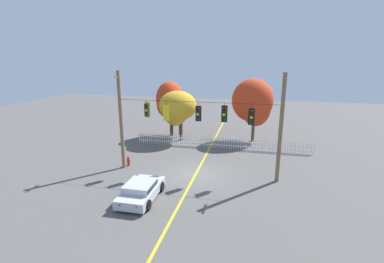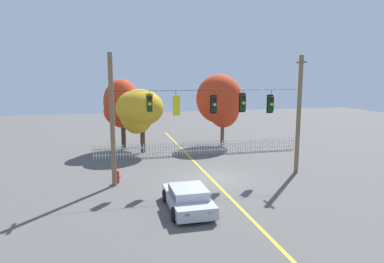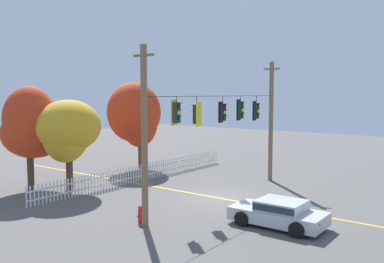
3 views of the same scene
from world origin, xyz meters
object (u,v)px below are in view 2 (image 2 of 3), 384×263
traffic_signal_westbound_side (176,105)px  autumn_maple_mid (139,110)px  traffic_signal_eastbound_side (214,104)px  autumn_maple_near_fence (125,107)px  traffic_signal_northbound_secondary (243,103)px  traffic_signal_northbound_primary (271,104)px  traffic_signal_southbound_primary (149,104)px  parked_car (188,197)px  autumn_oak_far_east (221,101)px  fire_hydrant (118,177)px

traffic_signal_westbound_side → autumn_maple_mid: size_ratio=0.27×
traffic_signal_eastbound_side → autumn_maple_near_fence: size_ratio=0.23×
traffic_signal_eastbound_side → traffic_signal_westbound_side: bearing=-179.6°
traffic_signal_northbound_secondary → traffic_signal_northbound_primary: 1.88m
traffic_signal_southbound_primary → autumn_maple_mid: 8.18m
autumn_maple_near_fence → parked_car: size_ratio=1.53×
traffic_signal_eastbound_side → autumn_oak_far_east: bearing=69.7°
traffic_signal_northbound_primary → autumn_maple_near_fence: (-8.67, 9.97, -0.90)m
traffic_signal_northbound_secondary → parked_car: 7.65m
traffic_signal_westbound_side → traffic_signal_northbound_primary: (6.11, 0.02, -0.04)m
autumn_maple_mid → autumn_oak_far_east: size_ratio=0.81×
traffic_signal_southbound_primary → autumn_maple_mid: bearing=89.9°
traffic_signal_southbound_primary → traffic_signal_eastbound_side: bearing=-0.0°
autumn_maple_near_fence → traffic_signal_westbound_side: bearing=-75.6°
fire_hydrant → autumn_maple_mid: bearing=75.5°
autumn_maple_near_fence → autumn_maple_mid: (1.02, -1.87, -0.07)m
autumn_maple_near_fence → autumn_maple_mid: bearing=-61.4°
autumn_maple_near_fence → autumn_oak_far_east: autumn_oak_far_east is taller
traffic_signal_southbound_primary → traffic_signal_eastbound_side: (3.92, -0.00, -0.12)m
traffic_signal_northbound_primary → traffic_signal_westbound_side: bearing=-179.8°
traffic_signal_westbound_side → traffic_signal_northbound_secondary: 4.23m
traffic_signal_northbound_secondary → traffic_signal_eastbound_side: bearing=-180.0°
traffic_signal_northbound_secondary → parked_car: traffic_signal_northbound_secondary is taller
traffic_signal_westbound_side → fire_hydrant: (-3.52, 0.47, -4.26)m
traffic_signal_northbound_primary → parked_car: 8.85m
traffic_signal_eastbound_side → traffic_signal_northbound_secondary: size_ratio=1.02×
traffic_signal_eastbound_side → autumn_maple_mid: size_ratio=0.27×
traffic_signal_eastbound_side → traffic_signal_northbound_primary: size_ratio=0.95×
traffic_signal_southbound_primary → autumn_oak_far_east: 12.74m
traffic_signal_southbound_primary → parked_car: (1.25, -4.58, -4.18)m
traffic_signal_northbound_secondary → parked_car: bearing=-134.7°
traffic_signal_northbound_secondary → parked_car: size_ratio=0.35×
autumn_oak_far_east → parked_car: autumn_oak_far_east is taller
traffic_signal_southbound_primary → traffic_signal_northbound_primary: same height
autumn_maple_mid → traffic_signal_northbound_secondary: bearing=-54.5°
traffic_signal_westbound_side → traffic_signal_northbound_secondary: size_ratio=1.04×
traffic_signal_eastbound_side → autumn_maple_near_fence: 11.16m
traffic_signal_southbound_primary → fire_hydrant: (-1.96, 0.45, -4.39)m
traffic_signal_southbound_primary → parked_car: size_ratio=0.33×
traffic_signal_eastbound_side → autumn_maple_mid: traffic_signal_eastbound_side is taller
traffic_signal_eastbound_side → parked_car: traffic_signal_eastbound_side is taller
traffic_signal_southbound_primary → traffic_signal_northbound_primary: 7.67m
traffic_signal_westbound_side → traffic_signal_northbound_secondary: bearing=0.3°
traffic_signal_northbound_secondary → autumn_maple_near_fence: size_ratio=0.23×
autumn_oak_far_east → parked_car: 16.43m
traffic_signal_eastbound_side → traffic_signal_northbound_secondary: same height
traffic_signal_northbound_primary → fire_hydrant: 10.52m
autumn_maple_mid → parked_car: 13.10m
traffic_signal_southbound_primary → fire_hydrant: 4.83m
traffic_signal_eastbound_side → autumn_maple_mid: bearing=115.7°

